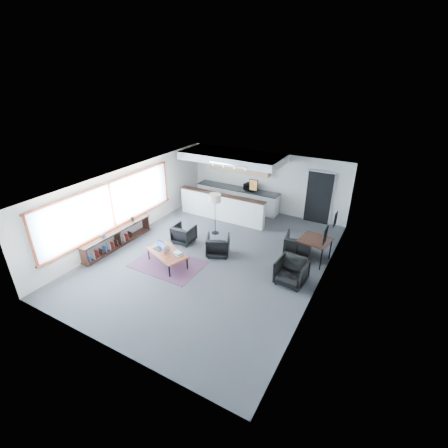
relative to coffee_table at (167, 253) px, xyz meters
The scene contains 21 objects.
room 1.74m from the coffee_table, 47.16° to the left, with size 7.02×9.02×2.62m.
window 2.66m from the coffee_table, behind, with size 0.10×5.95×1.66m.
console 2.28m from the coffee_table, behind, with size 0.35×3.00×0.80m.
kitchenette 4.91m from the coffee_table, 92.07° to the left, with size 4.20×1.96×2.60m.
doorway 6.48m from the coffee_table, 58.97° to the left, with size 1.10×0.12×2.15m.
track_light 3.94m from the coffee_table, 82.50° to the left, with size 1.60×0.07×0.15m.
wall_art_lower 4.87m from the coffee_table, 18.52° to the left, with size 0.03×0.38×0.48m.
wall_art_upper 5.41m from the coffee_table, 31.98° to the left, with size 0.03×0.34×0.44m.
kilim_rug 0.42m from the coffee_table, ahead, with size 2.23×1.53×0.01m.
coffee_table is the anchor object (origin of this frame).
laptop 0.38m from the coffee_table, 166.49° to the left, with size 0.36×0.32×0.23m.
ceramic_pot 0.17m from the coffee_table, 142.45° to the right, with size 0.26×0.26×0.26m.
book_stack 0.41m from the coffee_table, ahead, with size 0.33×0.30×0.09m.
coaster 0.32m from the coffee_table, 57.32° to the right, with size 0.13×0.13×0.01m.
armchair_left 1.53m from the coffee_table, 105.05° to the left, with size 0.71×0.67×0.73m, color black.
armchair_right 1.74m from the coffee_table, 50.62° to the left, with size 0.75×0.70×0.77m, color black.
floor_lamp 2.81m from the coffee_table, 84.95° to the left, with size 0.53×0.53×1.59m.
dining_table 4.77m from the coffee_table, 32.41° to the left, with size 1.03×1.03×0.78m.
dining_chair_near 3.92m from the coffee_table, 14.55° to the left, with size 0.71×0.66×0.73m, color black.
dining_chair_far 4.33m from the coffee_table, 36.54° to the left, with size 0.71×0.66×0.73m, color black.
microwave 5.32m from the coffee_table, 85.07° to the left, with size 0.54×0.30×0.36m, color black.
Camera 1 is at (4.88, -7.95, 5.80)m, focal length 26.00 mm.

